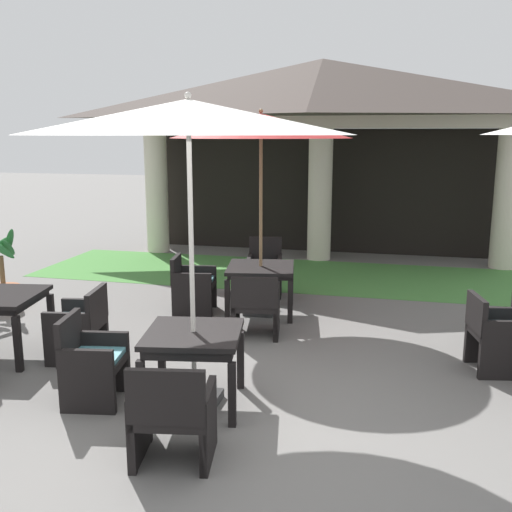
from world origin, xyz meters
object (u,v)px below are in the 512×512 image
patio_table_near_foreground (193,342)px  patio_chair_near_foreground_west (91,363)px  patio_umbrella_near_foreground (188,119)px  patio_chair_mid_left_west (192,285)px  patio_umbrella_mid_left (261,127)px  patio_chair_near_foreground_south (172,415)px  potted_palm_left_edge (3,285)px  patio_chair_far_back_west (495,335)px  patio_chair_mid_right_east (80,325)px  patio_chair_mid_left_north (265,270)px  patio_chair_mid_left_south (256,306)px  patio_table_mid_left (261,272)px

patio_table_near_foreground → patio_chair_near_foreground_west: patio_chair_near_foreground_west is taller
patio_umbrella_near_foreground → patio_chair_mid_left_west: 3.81m
patio_chair_near_foreground_west → patio_umbrella_mid_left: patio_umbrella_mid_left is taller
patio_chair_near_foreground_south → patio_chair_near_foreground_west: patio_chair_near_foreground_west is taller
patio_umbrella_mid_left → potted_palm_left_edge: bearing=-168.8°
patio_table_near_foreground → patio_chair_far_back_west: bearing=27.9°
patio_umbrella_near_foreground → patio_chair_mid_right_east: size_ratio=3.52×
patio_chair_mid_right_east → potted_palm_left_edge: bearing=45.9°
patio_table_near_foreground → patio_chair_mid_left_north: patio_chair_mid_left_north is taller
patio_chair_near_foreground_west → patio_umbrella_mid_left: 4.02m
patio_chair_mid_left_north → patio_chair_mid_left_south: (0.33, -1.98, -0.01)m
patio_umbrella_mid_left → patio_chair_mid_left_south: patio_umbrella_mid_left is taller
patio_chair_near_foreground_south → patio_chair_mid_left_north: patio_chair_mid_left_north is taller
patio_table_near_foreground → potted_palm_left_edge: 4.42m
patio_umbrella_mid_left → patio_chair_mid_left_south: (0.16, -0.99, -2.25)m
patio_umbrella_near_foreground → potted_palm_left_edge: patio_umbrella_near_foreground is taller
patio_chair_mid_right_east → patio_table_mid_left: bearing=-45.9°
patio_chair_mid_left_north → patio_chair_mid_left_west: bearing=45.1°
patio_umbrella_near_foreground → patio_chair_mid_right_east: patio_umbrella_near_foreground is taller
patio_table_near_foreground → patio_chair_near_foreground_south: 1.03m
patio_chair_mid_left_west → patio_table_near_foreground: bearing=10.5°
patio_table_near_foreground → potted_palm_left_edge: bearing=148.7°
patio_chair_mid_right_east → patio_chair_far_back_west: patio_chair_far_back_west is taller
patio_chair_near_foreground_south → potted_palm_left_edge: (-3.94, 3.28, -0.01)m
patio_chair_far_back_west → potted_palm_left_edge: size_ratio=0.68×
patio_chair_near_foreground_west → patio_chair_mid_left_west: size_ratio=1.05×
patio_chair_near_foreground_south → patio_chair_mid_right_east: bearing=125.8°
potted_palm_left_edge → patio_chair_mid_right_east: bearing=-35.0°
patio_table_mid_left → patio_umbrella_mid_left: (0.00, 0.00, 2.04)m
patio_umbrella_near_foreground → patio_chair_far_back_west: 4.02m
patio_chair_near_foreground_west → patio_chair_mid_left_north: patio_chair_mid_left_north is taller
patio_chair_mid_left_west → patio_chair_mid_right_east: bearing=-27.1°
patio_umbrella_near_foreground → patio_chair_mid_right_east: (-1.68, 0.83, -2.29)m
patio_chair_mid_left_west → patio_chair_far_back_west: size_ratio=0.97×
patio_umbrella_mid_left → patio_chair_mid_left_west: 2.47m
patio_umbrella_mid_left → potted_palm_left_edge: (-3.73, -0.74, -2.26)m
patio_chair_near_foreground_west → potted_palm_left_edge: (-2.79, 2.46, -0.01)m
patio_table_mid_left → patio_chair_mid_left_west: (-0.99, -0.16, -0.22)m
patio_chair_far_back_west → potted_palm_left_edge: potted_palm_left_edge is taller
patio_chair_mid_left_south → potted_palm_left_edge: bearing=166.9°
patio_umbrella_near_foreground → patio_chair_near_foreground_west: 2.50m
patio_chair_mid_left_south → potted_palm_left_edge: potted_palm_left_edge is taller
patio_umbrella_near_foreground → patio_chair_near_foreground_west: patio_umbrella_near_foreground is taller
patio_umbrella_near_foreground → potted_palm_left_edge: bearing=148.7°
patio_table_near_foreground → patio_chair_mid_left_north: 4.03m
patio_chair_near_foreground_south → patio_chair_far_back_west: patio_chair_near_foreground_south is taller
patio_chair_near_foreground_south → patio_chair_mid_right_east: 2.60m
patio_umbrella_near_foreground → potted_palm_left_edge: 4.98m
patio_chair_mid_right_east → patio_chair_near_foreground_south: bearing=-143.6°
patio_table_near_foreground → patio_table_mid_left: patio_table_near_foreground is taller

